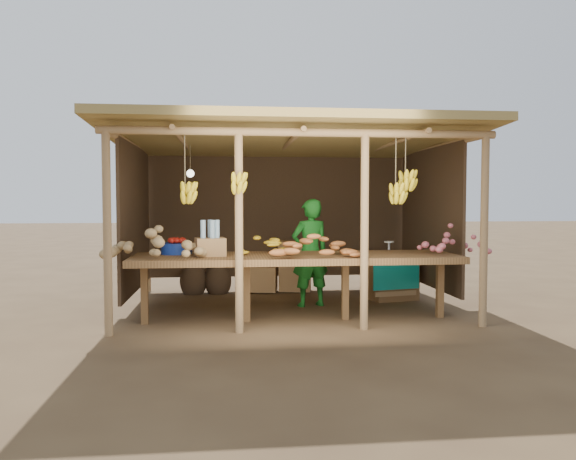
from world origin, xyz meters
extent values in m
plane|color=brown|center=(0.00, 0.00, 0.00)|extent=(60.00, 60.00, 0.00)
cylinder|color=#9A774F|center=(-2.10, -1.50, 1.10)|extent=(0.09, 0.09, 2.20)
cylinder|color=#9A774F|center=(2.10, -1.50, 1.10)|extent=(0.09, 0.09, 2.20)
cylinder|color=#9A774F|center=(-2.10, 1.50, 1.10)|extent=(0.09, 0.09, 2.20)
cylinder|color=#9A774F|center=(2.10, 1.50, 1.10)|extent=(0.09, 0.09, 2.20)
cylinder|color=#9A774F|center=(-0.70, -1.50, 1.10)|extent=(0.09, 0.09, 2.20)
cylinder|color=#9A774F|center=(0.70, -1.50, 1.10)|extent=(0.09, 0.09, 2.20)
cylinder|color=#9A774F|center=(0.00, -1.50, 2.20)|extent=(4.40, 0.09, 0.09)
cylinder|color=#9A774F|center=(0.00, 1.50, 2.20)|extent=(4.40, 0.09, 0.09)
cube|color=#A68D4D|center=(0.00, 0.00, 2.29)|extent=(4.70, 3.50, 0.28)
cube|color=#412E1E|center=(0.00, 1.48, 1.21)|extent=(4.20, 0.04, 1.98)
cube|color=#412E1E|center=(-2.08, 0.20, 1.21)|extent=(0.04, 2.40, 1.98)
cube|color=#412E1E|center=(2.08, 0.20, 1.21)|extent=(0.04, 2.40, 1.98)
cube|color=brown|center=(0.00, -0.95, 0.76)|extent=(3.90, 1.05, 0.08)
cube|color=brown|center=(-1.80, -0.95, 0.36)|extent=(0.08, 0.08, 0.72)
cube|color=brown|center=(-0.60, -0.95, 0.36)|extent=(0.08, 0.08, 0.72)
cube|color=brown|center=(0.60, -0.95, 0.36)|extent=(0.08, 0.08, 0.72)
cube|color=brown|center=(1.80, -0.95, 0.36)|extent=(0.08, 0.08, 0.72)
cylinder|color=navy|center=(-1.45, -0.68, 0.87)|extent=(0.38, 0.38, 0.13)
cube|color=#A17648|center=(-1.03, -0.99, 0.91)|extent=(0.38, 0.33, 0.21)
imported|color=#176B1D|center=(0.30, -0.04, 0.74)|extent=(0.61, 0.48, 1.47)
cube|color=brown|center=(1.57, 0.41, 0.30)|extent=(0.76, 0.69, 0.61)
cube|color=#0C8982|center=(1.57, 0.41, 0.64)|extent=(0.85, 0.77, 0.06)
cube|color=#A17648|center=(0.24, 1.20, 0.22)|extent=(0.56, 0.48, 0.40)
cube|color=#A17648|center=(0.24, 1.20, 0.61)|extent=(0.56, 0.48, 0.40)
cube|color=#A17648|center=(-0.30, 1.20, 0.22)|extent=(0.56, 0.48, 0.40)
ellipsoid|color=#412E1E|center=(-1.36, 1.16, 0.25)|extent=(0.42, 0.42, 0.57)
ellipsoid|color=#412E1E|center=(-0.98, 1.16, 0.25)|extent=(0.42, 0.42, 0.57)
camera|label=1|loc=(-0.82, -7.63, 1.45)|focal=35.00mm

